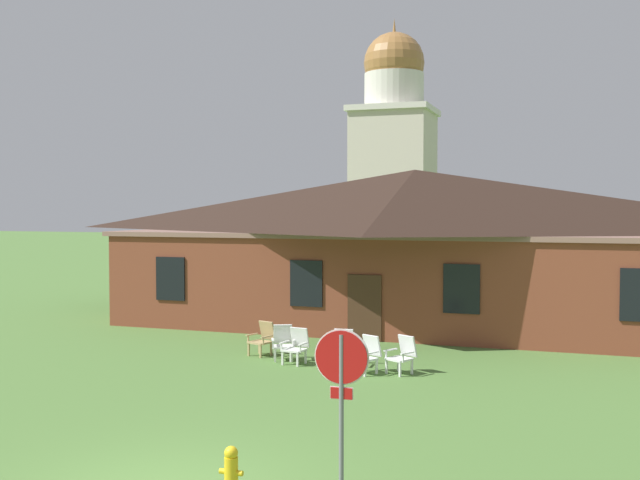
% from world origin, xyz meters
% --- Properties ---
extents(brick_building, '(20.74, 10.40, 5.63)m').
position_xyz_m(brick_building, '(-0.00, 18.17, 2.87)').
color(brick_building, brown).
rests_on(brick_building, ground).
extents(dome_tower, '(5.18, 5.18, 16.32)m').
position_xyz_m(dome_tower, '(-5.46, 37.81, 7.35)').
color(dome_tower, beige).
rests_on(dome_tower, ground).
extents(stop_sign, '(0.81, 0.07, 2.48)m').
position_xyz_m(stop_sign, '(2.61, 0.57, 1.75)').
color(stop_sign, slate).
rests_on(stop_sign, ground).
extents(lawn_chair_by_porch, '(0.76, 0.82, 0.96)m').
position_xyz_m(lawn_chair_by_porch, '(-2.67, 10.02, 0.50)').
color(lawn_chair_by_porch, tan).
rests_on(lawn_chair_by_porch, ground).
extents(lawn_chair_near_door, '(0.80, 0.84, 0.96)m').
position_xyz_m(lawn_chair_near_door, '(-1.90, 9.62, 0.50)').
color(lawn_chair_near_door, silver).
rests_on(lawn_chair_near_door, ground).
extents(lawn_chair_left_end, '(0.70, 0.74, 0.96)m').
position_xyz_m(lawn_chair_left_end, '(-1.36, 9.24, 0.50)').
color(lawn_chair_left_end, silver).
rests_on(lawn_chair_left_end, ground).
extents(lawn_chair_middle, '(0.67, 0.70, 0.96)m').
position_xyz_m(lawn_chair_middle, '(-0.11, 9.42, 0.50)').
color(lawn_chair_middle, white).
rests_on(lawn_chair_middle, ground).
extents(lawn_chair_right_end, '(0.81, 0.85, 0.96)m').
position_xyz_m(lawn_chair_right_end, '(0.76, 8.72, 0.50)').
color(lawn_chair_right_end, white).
rests_on(lawn_chair_right_end, ground).
extents(lawn_chair_far_side, '(0.83, 0.86, 0.96)m').
position_xyz_m(lawn_chair_far_side, '(1.62, 8.99, 0.50)').
color(lawn_chair_far_side, white).
rests_on(lawn_chair_far_side, ground).
extents(fire_hydrant, '(0.36, 0.28, 0.79)m').
position_xyz_m(fire_hydrant, '(1.11, 0.08, 0.38)').
color(fire_hydrant, gold).
rests_on(fire_hydrant, ground).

